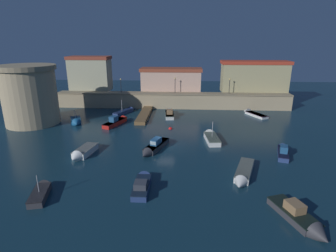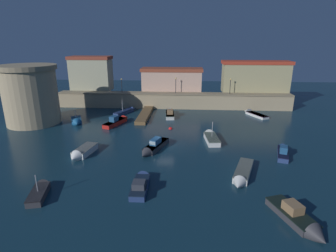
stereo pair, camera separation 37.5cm
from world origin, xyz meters
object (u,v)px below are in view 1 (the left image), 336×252
object	(u,v)px
moored_boat_0	(82,153)
moored_boat_10	(154,147)
quay_lamp_1	(175,83)
moored_boat_9	(117,121)
moored_boat_1	(283,151)
quay_lamp_0	(121,83)
moored_boat_4	(211,137)
fortress_tower	(30,95)
moored_boat_3	(302,220)
moored_boat_5	(76,121)
moored_boat_6	(143,183)
mooring_buoy_0	(170,129)
moored_boat_8	(252,113)
moored_boat_7	(169,113)
moored_boat_11	(42,191)
quay_lamp_2	(230,83)
moored_boat_12	(126,111)
moored_boat_2	(243,174)

from	to	relation	value
moored_boat_0	moored_boat_10	distance (m)	9.48
quay_lamp_1	moored_boat_9	bearing A→B (deg)	-128.40
moored_boat_1	quay_lamp_0	bearing A→B (deg)	64.77
moored_boat_4	moored_boat_0	bearing A→B (deg)	106.55
quay_lamp_1	fortress_tower	bearing A→B (deg)	-152.17
moored_boat_3	moored_boat_10	bearing A→B (deg)	-156.78
moored_boat_5	moored_boat_4	bearing A→B (deg)	49.68
moored_boat_6	mooring_buoy_0	distance (m)	19.31
moored_boat_9	moored_boat_6	bearing A→B (deg)	-139.80
moored_boat_6	mooring_buoy_0	xyz separation A→B (m)	(1.92, 19.21, -0.44)
moored_boat_0	moored_boat_1	distance (m)	26.70
fortress_tower	moored_boat_8	distance (m)	42.42
moored_boat_7	moored_boat_6	bearing A→B (deg)	172.65
moored_boat_3	moored_boat_11	world-z (taller)	moored_boat_11
moored_boat_6	moored_boat_9	bearing A→B (deg)	19.35
quay_lamp_1	moored_boat_7	world-z (taller)	quay_lamp_1
moored_boat_8	moored_boat_0	bearing A→B (deg)	101.32
quay_lamp_2	quay_lamp_1	bearing A→B (deg)	-180.00
moored_boat_4	moored_boat_12	distance (m)	22.15
moored_boat_10	moored_boat_5	bearing A→B (deg)	-106.88
moored_boat_0	moored_boat_7	distance (m)	23.12
moored_boat_1	moored_boat_8	size ratio (longest dim) A/B	0.95
moored_boat_1	moored_boat_9	distance (m)	28.16
fortress_tower	moored_boat_2	size ratio (longest dim) A/B	1.49
quay_lamp_2	moored_boat_7	size ratio (longest dim) A/B	0.48
moored_boat_2	moored_boat_12	distance (m)	32.84
quay_lamp_0	moored_boat_7	size ratio (longest dim) A/B	0.45
fortress_tower	moored_boat_10	world-z (taller)	fortress_tower
quay_lamp_2	moored_boat_9	distance (m)	25.75
moored_boat_5	moored_boat_7	xyz separation A→B (m)	(16.70, 6.56, 0.07)
quay_lamp_1	moored_boat_1	distance (m)	29.62
fortress_tower	moored_boat_12	distance (m)	18.19
fortress_tower	quay_lamp_1	bearing A→B (deg)	27.83
quay_lamp_1	moored_boat_12	xyz separation A→B (m)	(-10.05, -4.79, -5.28)
moored_boat_6	moored_boat_4	bearing A→B (deg)	-30.68
moored_boat_10	moored_boat_11	distance (m)	15.31
quay_lamp_2	moored_boat_3	size ratio (longest dim) A/B	0.51
fortress_tower	moored_boat_10	distance (m)	26.32
quay_lamp_1	moored_boat_7	distance (m)	8.28
mooring_buoy_0	moored_boat_11	bearing A→B (deg)	-118.79
moored_boat_8	quay_lamp_0	bearing A→B (deg)	52.13
quay_lamp_1	moored_boat_5	bearing A→B (deg)	-143.57
quay_lamp_1	moored_boat_3	size ratio (longest dim) A/B	0.53
moored_boat_2	moored_boat_11	size ratio (longest dim) A/B	1.44
moored_boat_4	moored_boat_10	bearing A→B (deg)	114.34
quay_lamp_0	moored_boat_4	distance (m)	27.40
quay_lamp_2	moored_boat_9	world-z (taller)	quay_lamp_2
moored_boat_1	moored_boat_11	bearing A→B (deg)	129.95
moored_boat_8	moored_boat_11	bearing A→B (deg)	110.52
moored_boat_11	moored_boat_8	bearing A→B (deg)	-54.96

